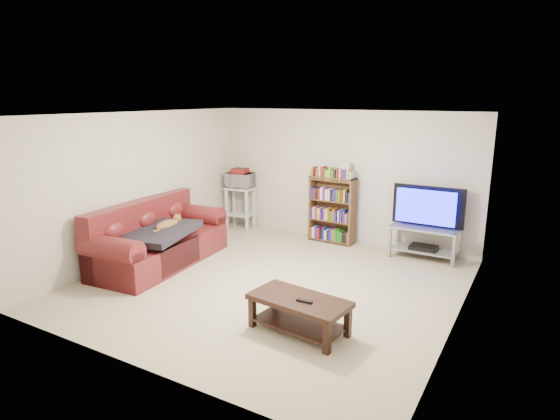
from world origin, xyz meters
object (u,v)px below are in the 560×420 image
Objects in this scene: sofa at (156,242)px; bookshelf at (332,209)px; tv_stand at (424,237)px; coffee_table at (299,308)px.

bookshelf reaches higher than sofa.
sofa is 4.38m from tv_stand.
bookshelf reaches higher than coffee_table.
sofa reaches higher than coffee_table.
sofa reaches higher than tv_stand.
bookshelf reaches higher than tv_stand.
bookshelf is (-1.69, 0.07, 0.27)m from tv_stand.
coffee_table is at bearing -21.11° from sofa.
coffee_table is 1.10× the size of tv_stand.
tv_stand is at bearing 27.65° from sofa.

